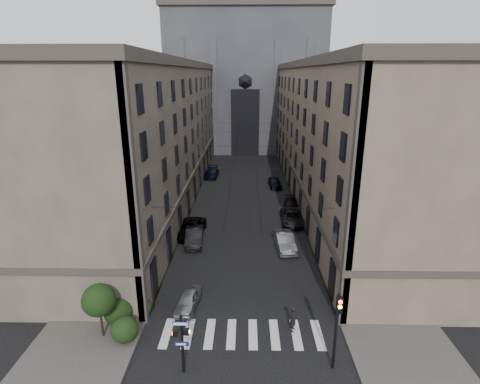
# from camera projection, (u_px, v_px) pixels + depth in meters

# --- Properties ---
(sidewalk_left) EXTENTS (7.00, 80.00, 0.15)m
(sidewalk_left) POSITION_uv_depth(u_px,v_px,m) (174.00, 194.00, 55.61)
(sidewalk_left) COLOR #383533
(sidewalk_left) RESTS_ON ground
(sidewalk_right) EXTENTS (7.00, 80.00, 0.15)m
(sidewalk_right) POSITION_uv_depth(u_px,v_px,m) (315.00, 195.00, 55.28)
(sidewalk_right) COLOR #383533
(sidewalk_right) RESTS_ON ground
(zebra_crossing) EXTENTS (11.00, 3.20, 0.01)m
(zebra_crossing) POSITION_uv_depth(u_px,v_px,m) (242.00, 334.00, 25.94)
(zebra_crossing) COLOR beige
(zebra_crossing) RESTS_ON ground
(building_left) EXTENTS (13.60, 60.60, 18.85)m
(building_left) POSITION_uv_depth(u_px,v_px,m) (150.00, 132.00, 52.83)
(building_left) COLOR #484237
(building_left) RESTS_ON ground
(building_right) EXTENTS (13.60, 60.60, 18.85)m
(building_right) POSITION_uv_depth(u_px,v_px,m) (340.00, 132.00, 52.41)
(building_right) COLOR brown
(building_right) RESTS_ON ground
(gothic_tower) EXTENTS (35.00, 23.00, 58.00)m
(gothic_tower) POSITION_uv_depth(u_px,v_px,m) (245.00, 70.00, 87.14)
(gothic_tower) COLOR #2D2D33
(gothic_tower) RESTS_ON ground
(pedestrian_signal_left) EXTENTS (1.02, 0.38, 4.00)m
(pedestrian_signal_left) POSITION_uv_depth(u_px,v_px,m) (182.00, 340.00, 21.96)
(pedestrian_signal_left) COLOR black
(pedestrian_signal_left) RESTS_ON ground
(traffic_light_right) EXTENTS (0.34, 0.50, 5.20)m
(traffic_light_right) POSITION_uv_depth(u_px,v_px,m) (337.00, 323.00, 21.92)
(traffic_light_right) COLOR black
(traffic_light_right) RESTS_ON ground
(shrub_cluster) EXTENTS (3.90, 4.40, 3.90)m
(shrub_cluster) POSITION_uv_depth(u_px,v_px,m) (115.00, 310.00, 25.54)
(shrub_cluster) COLOR black
(shrub_cluster) RESTS_ON sidewalk_left
(tram_wires) EXTENTS (14.00, 60.00, 0.43)m
(tram_wires) POSITION_uv_depth(u_px,v_px,m) (245.00, 147.00, 52.91)
(tram_wires) COLOR black
(tram_wires) RESTS_ON ground
(car_left_near) EXTENTS (2.00, 3.90, 1.27)m
(car_left_near) POSITION_uv_depth(u_px,v_px,m) (188.00, 300.00, 28.67)
(car_left_near) COLOR gray
(car_left_near) RESTS_ON ground
(car_left_midnear) EXTENTS (2.11, 5.06, 1.63)m
(car_left_midnear) POSITION_uv_depth(u_px,v_px,m) (194.00, 237.00, 39.41)
(car_left_midnear) COLOR black
(car_left_midnear) RESTS_ON ground
(car_left_midfar) EXTENTS (3.09, 5.94, 1.60)m
(car_left_midfar) POSITION_uv_depth(u_px,v_px,m) (191.00, 228.00, 41.50)
(car_left_midfar) COLOR black
(car_left_midfar) RESTS_ON ground
(car_left_far) EXTENTS (2.46, 5.60, 1.60)m
(car_left_far) POSITION_uv_depth(u_px,v_px,m) (212.00, 173.00, 64.64)
(car_left_far) COLOR black
(car_left_far) RESTS_ON ground
(car_right_near) EXTENTS (2.19, 5.12, 1.64)m
(car_right_near) POSITION_uv_depth(u_px,v_px,m) (284.00, 241.00, 38.30)
(car_right_near) COLOR slate
(car_right_near) RESTS_ON ground
(car_right_midnear) EXTENTS (2.71, 5.61, 1.54)m
(car_right_midnear) POSITION_uv_depth(u_px,v_px,m) (292.00, 217.00, 44.82)
(car_right_midnear) COLOR black
(car_right_midnear) RESTS_ON ground
(car_right_midfar) EXTENTS (2.58, 5.11, 1.42)m
(car_right_midfar) POSITION_uv_depth(u_px,v_px,m) (291.00, 205.00, 48.97)
(car_right_midfar) COLOR black
(car_right_midfar) RESTS_ON ground
(car_right_far) EXTENTS (2.14, 4.69, 1.56)m
(car_right_far) POSITION_uv_depth(u_px,v_px,m) (275.00, 182.00, 58.97)
(car_right_far) COLOR black
(car_right_far) RESTS_ON ground
(pedestrian) EXTENTS (0.62, 0.79, 1.93)m
(pedestrian) POSITION_uv_depth(u_px,v_px,m) (293.00, 319.00, 25.99)
(pedestrian) COLOR black
(pedestrian) RESTS_ON ground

